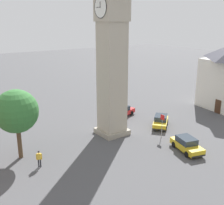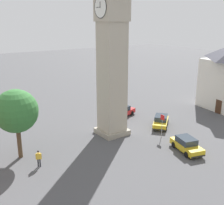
# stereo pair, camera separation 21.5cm
# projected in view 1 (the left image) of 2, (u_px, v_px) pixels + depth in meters

# --- Properties ---
(ground_plane) EXTENTS (200.00, 200.00, 0.00)m
(ground_plane) POSITION_uv_depth(u_px,v_px,m) (112.00, 133.00, 34.39)
(ground_plane) COLOR #4C4C4F
(clock_tower) EXTENTS (4.04, 4.04, 23.62)m
(clock_tower) POSITION_uv_depth(u_px,v_px,m) (112.00, 17.00, 30.47)
(clock_tower) COLOR gray
(clock_tower) RESTS_ON ground
(car_blue_kerb) EXTENTS (4.44, 2.78, 1.53)m
(car_blue_kerb) POSITION_uv_depth(u_px,v_px,m) (187.00, 144.00, 29.54)
(car_blue_kerb) COLOR gold
(car_blue_kerb) RESTS_ON ground
(car_silver_kerb) EXTENTS (2.71, 4.43, 1.53)m
(car_silver_kerb) POSITION_uv_depth(u_px,v_px,m) (122.00, 111.00, 40.42)
(car_silver_kerb) COLOR red
(car_silver_kerb) RESTS_ON ground
(car_red_corner) EXTENTS (3.92, 4.26, 1.53)m
(car_red_corner) POSITION_uv_depth(u_px,v_px,m) (161.00, 121.00, 36.43)
(car_red_corner) COLOR gold
(car_red_corner) RESTS_ON ground
(pedestrian) EXTENTS (0.36, 0.51, 1.69)m
(pedestrian) POSITION_uv_depth(u_px,v_px,m) (39.00, 157.00, 26.20)
(pedestrian) COLOR black
(pedestrian) RESTS_ON ground
(tree) EXTENTS (4.33, 4.33, 7.15)m
(tree) POSITION_uv_depth(u_px,v_px,m) (16.00, 112.00, 26.94)
(tree) COLOR brown
(tree) RESTS_ON ground
(road_sign) EXTENTS (0.60, 0.07, 2.80)m
(road_sign) POSITION_uv_depth(u_px,v_px,m) (162.00, 122.00, 32.84)
(road_sign) COLOR gray
(road_sign) RESTS_ON ground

